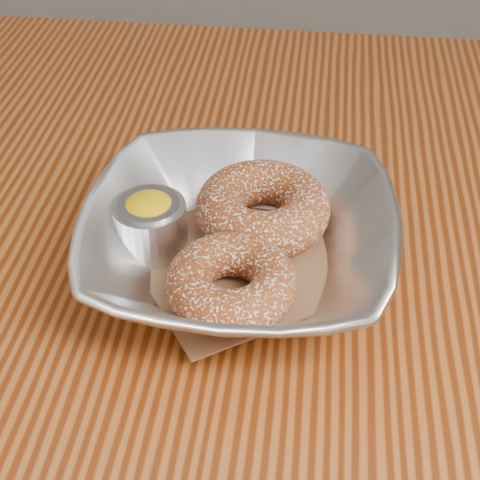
# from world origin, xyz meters

# --- Properties ---
(table) EXTENTS (1.20, 0.80, 0.75)m
(table) POSITION_xyz_m (0.00, 0.00, 0.65)
(table) COLOR brown
(table) RESTS_ON ground_plane
(serving_bowl) EXTENTS (0.23, 0.23, 0.06)m
(serving_bowl) POSITION_xyz_m (0.05, -0.03, 0.78)
(serving_bowl) COLOR silver
(serving_bowl) RESTS_ON table
(parchment) EXTENTS (0.20, 0.20, 0.00)m
(parchment) POSITION_xyz_m (0.05, -0.03, 0.76)
(parchment) COLOR brown
(parchment) RESTS_ON table
(donut_back) EXTENTS (0.11, 0.11, 0.04)m
(donut_back) POSITION_xyz_m (0.06, 0.01, 0.78)
(donut_back) COLOR brown
(donut_back) RESTS_ON parchment
(donut_front) EXTENTS (0.11, 0.11, 0.03)m
(donut_front) POSITION_xyz_m (0.05, -0.07, 0.78)
(donut_front) COLOR brown
(donut_front) RESTS_ON parchment
(ramekin) EXTENTS (0.05, 0.05, 0.05)m
(ramekin) POSITION_xyz_m (-0.02, -0.02, 0.78)
(ramekin) COLOR silver
(ramekin) RESTS_ON table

